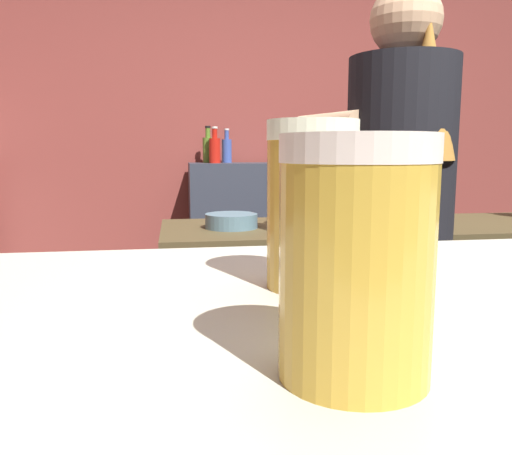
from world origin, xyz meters
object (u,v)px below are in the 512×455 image
bartender (399,220)px  bottle_hot_sauce (297,152)px  mixing_bowl (231,221)px  pint_glass_near (312,205)px  bottle_soy (227,150)px  chefs_knife (421,224)px  bottle_vinegar (215,149)px  pint_glass_far (356,259)px  bottle_olive_oil (208,149)px

bartender → bottle_hot_sauce: (0.08, 1.74, 0.21)m
mixing_bowl → bartender: bearing=-42.2°
pint_glass_near → bottle_soy: 3.02m
chefs_knife → pint_glass_near: pint_glass_near is taller
bottle_hot_sauce → chefs_knife: bearing=-81.4°
bartender → bottle_soy: size_ratio=7.75×
bartender → bottle_vinegar: bearing=-3.8°
pint_glass_far → bottle_olive_oil: 3.19m
pint_glass_near → pint_glass_far: bearing=-97.8°
chefs_knife → bottle_olive_oil: bearing=107.7°
bartender → bottle_olive_oil: size_ratio=7.23×
bottle_soy → pint_glass_far: bearing=-94.5°
pint_glass_near → bottle_vinegar: bearing=87.3°
bartender → bottle_soy: (-0.37, 1.89, 0.23)m
bottle_soy → bartender: bearing=-79.0°
mixing_bowl → bottle_vinegar: bottle_vinegar is taller
chefs_knife → pint_glass_far: size_ratio=1.82×
bartender → pint_glass_far: bearing=136.4°
bartender → bottle_vinegar: (-0.46, 1.77, 0.23)m
pint_glass_near → bottle_hot_sauce: (0.67, 2.85, 0.04)m
bottle_soy → bottle_olive_oil: bottle_olive_oil is taller
mixing_bowl → pint_glass_near: (-0.10, -1.56, 0.22)m
chefs_knife → bottle_olive_oil: (-0.77, 1.48, 0.31)m
mixing_bowl → pint_glass_far: bearing=-94.0°
pint_glass_near → pint_glass_far: pint_glass_near is taller
bartender → pint_glass_far: 1.45m
bottle_hot_sauce → pint_glass_near: bearing=-103.1°
bottle_hot_sauce → bottle_olive_oil: bearing=165.9°
mixing_bowl → bottle_hot_sauce: (0.57, 1.29, 0.26)m
bartender → mixing_bowl: 0.67m
bartender → bottle_hot_sauce: bartender is taller
bottle_olive_oil → chefs_knife: bearing=-62.5°
mixing_bowl → bottle_olive_oil: (0.00, 1.43, 0.29)m
bartender → chefs_knife: bartender is taller
mixing_bowl → pint_glass_far: (-0.12, -1.75, 0.22)m
bottle_olive_oil → bottle_hot_sauce: bearing=-14.1°
chefs_knife → pint_glass_far: (-0.89, -1.71, 0.24)m
bartender → chefs_knife: 0.50m
bottle_hot_sauce → bottle_olive_oil: 0.59m
bottle_soy → chefs_knife: bearing=-66.6°
bottle_soy → bottle_vinegar: size_ratio=0.97×
mixing_bowl → bottle_hot_sauce: 1.44m
pint_glass_near → bottle_vinegar: bottle_vinegar is taller
bottle_soy → bottle_hot_sauce: size_ratio=1.24×
chefs_knife → pint_glass_near: size_ratio=1.60×
mixing_bowl → pint_glass_near: size_ratio=1.37×
bottle_hot_sauce → bottle_soy: bearing=160.9°
pint_glass_near → pint_glass_far: 0.19m
chefs_knife → pint_glass_near: bearing=-129.6°
chefs_knife → bottle_hot_sauce: bottle_hot_sauce is taller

